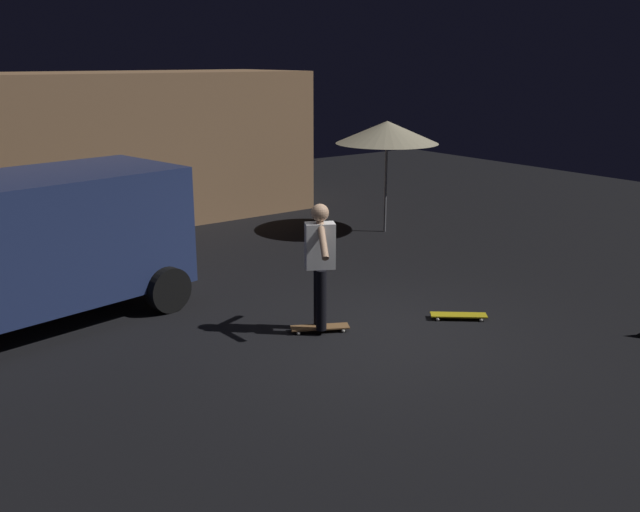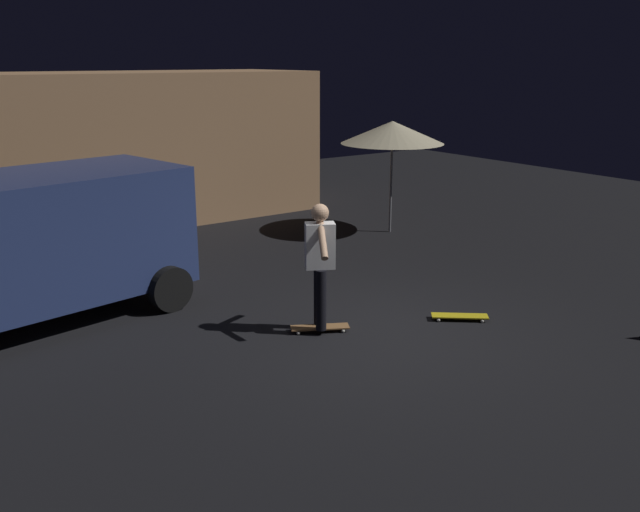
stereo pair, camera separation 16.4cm
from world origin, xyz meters
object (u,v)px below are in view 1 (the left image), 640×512
(patio_umbrella, at_px, (387,132))
(skater, at_px, (320,257))
(parked_van, at_px, (9,244))
(skateboard_ridden, at_px, (320,327))
(skateboard_spare, at_px, (459,315))

(patio_umbrella, relative_size, skater, 1.38)
(parked_van, relative_size, patio_umbrella, 2.11)
(skateboard_ridden, bearing_deg, patio_umbrella, 39.75)
(parked_van, relative_size, skater, 2.91)
(patio_umbrella, distance_m, skater, 5.86)
(patio_umbrella, distance_m, skateboard_spare, 5.56)
(parked_van, distance_m, patio_umbrella, 7.76)
(patio_umbrella, bearing_deg, skater, -140.25)
(parked_van, height_order, patio_umbrella, patio_umbrella)
(skater, bearing_deg, parked_van, 140.82)
(patio_umbrella, relative_size, skateboard_spare, 3.15)
(parked_van, relative_size, skateboard_spare, 6.65)
(skateboard_spare, height_order, skater, skater)
(patio_umbrella, height_order, skateboard_ridden, patio_umbrella)
(patio_umbrella, xyz_separation_m, skater, (-4.44, -3.69, -1.04))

